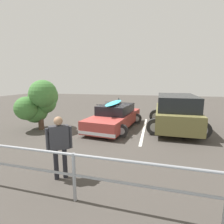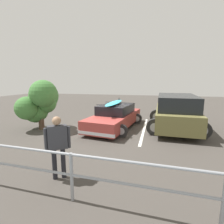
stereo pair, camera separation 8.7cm
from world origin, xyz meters
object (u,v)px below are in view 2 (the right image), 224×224
at_px(sedan_car, 115,117).
at_px(bush_near_left, 40,101).
at_px(person_bystander, 58,142).
at_px(suv_car, 176,112).

xyz_separation_m(sedan_car, bush_near_left, (3.63, 1.22, 0.88)).
xyz_separation_m(sedan_car, person_bystander, (0.25, 5.19, 0.39)).
bearing_deg(bush_near_left, suv_car, -166.42).
relative_size(sedan_car, suv_car, 1.03).
height_order(suv_car, person_bystander, suv_car).
bearing_deg(sedan_car, suv_car, -172.51).
distance_m(sedan_car, bush_near_left, 3.93).
relative_size(person_bystander, bush_near_left, 0.64).
distance_m(sedan_car, suv_car, 3.14).
distance_m(suv_car, person_bystander, 6.52).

